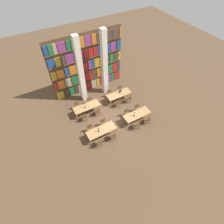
{
  "coord_description": "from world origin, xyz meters",
  "views": [
    {
      "loc": [
        -4.65,
        -8.37,
        11.37
      ],
      "look_at": [
        0.0,
        -0.14,
        0.69
      ],
      "focal_mm": 28.0,
      "sensor_mm": 36.0,
      "label": 1
    }
  ],
  "objects_px": {
    "laptop": "(120,91)",
    "chair_1": "(90,129)",
    "desk_lamp_0": "(98,129)",
    "reading_table_1": "(137,115)",
    "chair_5": "(127,113)",
    "desk_lamp_1": "(134,113)",
    "chair_15": "(120,89)",
    "chair_7": "(137,108)",
    "chair_11": "(90,101)",
    "chair_0": "(99,143)",
    "desk_lamp_3": "(120,91)",
    "reading_table_0": "(101,131)",
    "chair_9": "(77,106)",
    "chair_14": "(129,99)",
    "chair_4": "(137,125)",
    "chair_6": "(148,120)",
    "pillar_left": "(80,72)",
    "pillar_center": "(104,64)",
    "chair_12": "(118,103)",
    "chair_13": "(110,94)",
    "reading_table_3": "(119,94)",
    "chair_3": "(103,123)",
    "chair_2": "(112,136)",
    "chair_8": "(84,117)",
    "desk_lamp_2": "(84,105)",
    "reading_table_2": "(87,107)"
  },
  "relations": [
    {
      "from": "reading_table_3",
      "to": "laptop",
      "type": "height_order",
      "value": "laptop"
    },
    {
      "from": "chair_1",
      "to": "chair_9",
      "type": "distance_m",
      "value": 2.76
    },
    {
      "from": "chair_12",
      "to": "chair_13",
      "type": "relative_size",
      "value": 1.0
    },
    {
      "from": "reading_table_0",
      "to": "chair_6",
      "type": "distance_m",
      "value": 3.87
    },
    {
      "from": "reading_table_1",
      "to": "chair_5",
      "type": "relative_size",
      "value": 2.51
    },
    {
      "from": "chair_3",
      "to": "chair_6",
      "type": "distance_m",
      "value": 3.55
    },
    {
      "from": "chair_7",
      "to": "chair_11",
      "type": "xyz_separation_m",
      "value": [
        -3.16,
        2.78,
        0.0
      ]
    },
    {
      "from": "desk_lamp_2",
      "to": "chair_4",
      "type": "bearing_deg",
      "value": -50.71
    },
    {
      "from": "chair_7",
      "to": "chair_11",
      "type": "height_order",
      "value": "same"
    },
    {
      "from": "desk_lamp_3",
      "to": "chair_15",
      "type": "bearing_deg",
      "value": 55.09
    },
    {
      "from": "chair_15",
      "to": "chair_4",
      "type": "bearing_deg",
      "value": 75.59
    },
    {
      "from": "chair_2",
      "to": "chair_12",
      "type": "bearing_deg",
      "value": 52.73
    },
    {
      "from": "chair_13",
      "to": "chair_6",
      "type": "bearing_deg",
      "value": 105.26
    },
    {
      "from": "pillar_left",
      "to": "chair_15",
      "type": "distance_m",
      "value": 4.24
    },
    {
      "from": "reading_table_3",
      "to": "chair_13",
      "type": "distance_m",
      "value": 0.92
    },
    {
      "from": "laptop",
      "to": "chair_1",
      "type": "bearing_deg",
      "value": 29.62
    },
    {
      "from": "reading_table_3",
      "to": "chair_14",
      "type": "bearing_deg",
      "value": -49.96
    },
    {
      "from": "pillar_center",
      "to": "chair_9",
      "type": "xyz_separation_m",
      "value": [
        -3.26,
        -1.01,
        -2.51
      ]
    },
    {
      "from": "chair_1",
      "to": "reading_table_3",
      "type": "relative_size",
      "value": 0.4
    },
    {
      "from": "chair_6",
      "to": "chair_11",
      "type": "bearing_deg",
      "value": 126.99
    },
    {
      "from": "desk_lamp_2",
      "to": "chair_9",
      "type": "bearing_deg",
      "value": 120.9
    },
    {
      "from": "chair_4",
      "to": "reading_table_3",
      "type": "distance_m",
      "value": 3.53
    },
    {
      "from": "pillar_center",
      "to": "chair_3",
      "type": "height_order",
      "value": "pillar_center"
    },
    {
      "from": "chair_3",
      "to": "chair_15",
      "type": "distance_m",
      "value": 4.26
    },
    {
      "from": "reading_table_1",
      "to": "chair_12",
      "type": "xyz_separation_m",
      "value": [
        -0.57,
        2.08,
        -0.2
      ]
    },
    {
      "from": "chair_15",
      "to": "reading_table_0",
      "type": "bearing_deg",
      "value": 42.49
    },
    {
      "from": "chair_1",
      "to": "desk_lamp_0",
      "type": "relative_size",
      "value": 2.1
    },
    {
      "from": "chair_4",
      "to": "chair_11",
      "type": "xyz_separation_m",
      "value": [
        -2.07,
        4.19,
        0.0
      ]
    },
    {
      "from": "chair_0",
      "to": "desk_lamp_3",
      "type": "bearing_deg",
      "value": 41.83
    },
    {
      "from": "chair_6",
      "to": "chair_1",
      "type": "bearing_deg",
      "value": 161.92
    },
    {
      "from": "chair_8",
      "to": "reading_table_3",
      "type": "xyz_separation_m",
      "value": [
        3.76,
        0.71,
        0.2
      ]
    },
    {
      "from": "chair_0",
      "to": "chair_6",
      "type": "distance_m",
      "value": 4.39
    },
    {
      "from": "chair_4",
      "to": "reading_table_2",
      "type": "xyz_separation_m",
      "value": [
        -2.67,
        3.49,
        0.2
      ]
    },
    {
      "from": "reading_table_1",
      "to": "chair_4",
      "type": "height_order",
      "value": "chair_4"
    },
    {
      "from": "chair_8",
      "to": "chair_9",
      "type": "bearing_deg",
      "value": 90.0
    },
    {
      "from": "desk_lamp_1",
      "to": "chair_15",
      "type": "distance_m",
      "value": 3.66
    },
    {
      "from": "chair_0",
      "to": "chair_14",
      "type": "xyz_separation_m",
      "value": [
        4.39,
        2.76,
        0.0
      ]
    },
    {
      "from": "pillar_center",
      "to": "chair_9",
      "type": "distance_m",
      "value": 4.24
    },
    {
      "from": "pillar_left",
      "to": "chair_1",
      "type": "bearing_deg",
      "value": -106.69
    },
    {
      "from": "pillar_left",
      "to": "pillar_center",
      "type": "xyz_separation_m",
      "value": [
        2.17,
        0.0,
        0.0
      ]
    },
    {
      "from": "chair_7",
      "to": "reading_table_3",
      "type": "relative_size",
      "value": 0.4
    },
    {
      "from": "laptop",
      "to": "chair_5",
      "type": "bearing_deg",
      "value": 72.93
    },
    {
      "from": "chair_2",
      "to": "chair_5",
      "type": "bearing_deg",
      "value": 32.75
    },
    {
      "from": "reading_table_0",
      "to": "desk_lamp_1",
      "type": "distance_m",
      "value": 2.93
    },
    {
      "from": "chair_12",
      "to": "desk_lamp_1",
      "type": "bearing_deg",
      "value": -82.87
    },
    {
      "from": "desk_lamp_3",
      "to": "chair_8",
      "type": "bearing_deg",
      "value": -168.96
    },
    {
      "from": "chair_4",
      "to": "chair_6",
      "type": "xyz_separation_m",
      "value": [
        1.08,
        0.0,
        0.0
      ]
    },
    {
      "from": "desk_lamp_1",
      "to": "reading_table_0",
      "type": "bearing_deg",
      "value": 179.29
    },
    {
      "from": "chair_3",
      "to": "desk_lamp_0",
      "type": "distance_m",
      "value": 1.18
    },
    {
      "from": "desk_lamp_0",
      "to": "chair_15",
      "type": "xyz_separation_m",
      "value": [
        4.01,
        3.46,
        -0.57
      ]
    }
  ]
}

